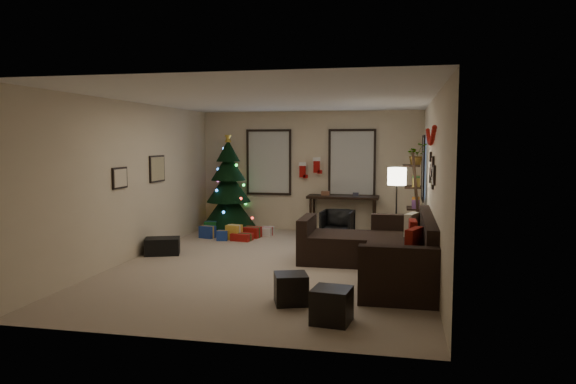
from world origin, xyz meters
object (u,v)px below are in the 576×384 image
(christmas_tree, at_px, (229,190))
(sofa, at_px, (385,253))
(bookshelf, at_px, (415,202))
(desk, at_px, (343,200))
(desk_chair, at_px, (337,224))

(christmas_tree, xyz_separation_m, sofa, (3.58, -3.26, -0.62))
(christmas_tree, xyz_separation_m, bookshelf, (4.08, -1.13, -0.05))
(desk, bearing_deg, christmas_tree, -175.97)
(desk_chair, bearing_deg, bookshelf, -18.65)
(christmas_tree, relative_size, bookshelf, 1.23)
(christmas_tree, relative_size, sofa, 0.72)
(desk, distance_m, bookshelf, 2.01)
(bookshelf, bearing_deg, christmas_tree, 164.48)
(desk, relative_size, bookshelf, 0.85)
(desk, distance_m, desk_chair, 0.78)
(sofa, bearing_deg, christmas_tree, 137.67)
(bookshelf, bearing_deg, desk, 139.04)
(desk_chair, relative_size, bookshelf, 0.33)
(christmas_tree, distance_m, bookshelf, 4.24)
(desk, xyz_separation_m, bookshelf, (1.52, -1.32, 0.14))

